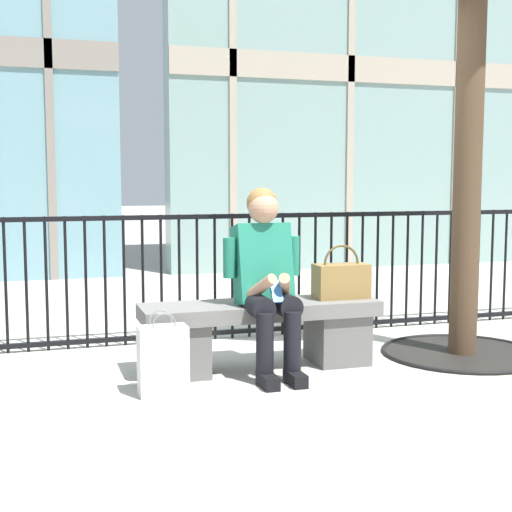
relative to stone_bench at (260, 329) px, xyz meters
name	(u,v)px	position (x,y,z in m)	size (l,w,h in m)	color
ground_plane	(260,368)	(0.00, 0.00, -0.27)	(60.00, 60.00, 0.00)	#B2ADA3
stone_bench	(260,329)	(0.00, 0.00, 0.00)	(1.60, 0.44, 0.45)	slate
seated_person_with_phone	(266,275)	(0.00, -0.13, 0.38)	(0.52, 0.66, 1.21)	black
handbag_on_bench	(341,280)	(0.58, -0.01, 0.30)	(0.37, 0.18, 0.37)	olive
shopping_bag	(163,360)	(-0.73, -0.39, -0.06)	(0.29, 0.17, 0.50)	white
plaza_railing	(224,276)	(0.00, 0.96, 0.23)	(8.12, 0.04, 1.00)	black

